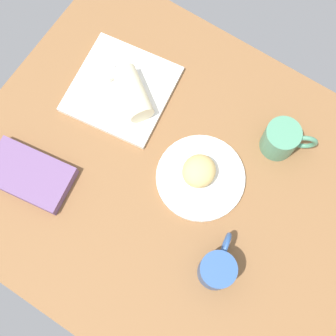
{
  "coord_description": "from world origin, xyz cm",
  "views": [
    {
      "loc": [
        15.19,
        -27.58,
        122.7
      ],
      "look_at": [
        -3.41,
        1.1,
        7.0
      ],
      "focal_mm": 50.6,
      "sensor_mm": 36.0,
      "label": 1
    }
  ],
  "objects_px": {
    "scone_pastry": "(199,171)",
    "second_mug": "(217,269)",
    "coffee_mug": "(282,139)",
    "breakfast_wrap": "(133,93)",
    "sauce_cup": "(106,73)",
    "square_plate": "(122,89)",
    "book_stack": "(29,175)",
    "round_plate": "(200,178)"
  },
  "relations": [
    {
      "from": "square_plate",
      "to": "sauce_cup",
      "type": "height_order",
      "value": "sauce_cup"
    },
    {
      "from": "scone_pastry",
      "to": "second_mug",
      "type": "xyz_separation_m",
      "value": [
        0.16,
        -0.18,
        0.01
      ]
    },
    {
      "from": "book_stack",
      "to": "second_mug",
      "type": "height_order",
      "value": "second_mug"
    },
    {
      "from": "square_plate",
      "to": "book_stack",
      "type": "bearing_deg",
      "value": -99.95
    },
    {
      "from": "round_plate",
      "to": "breakfast_wrap",
      "type": "relative_size",
      "value": 1.61
    },
    {
      "from": "scone_pastry",
      "to": "coffee_mug",
      "type": "bearing_deg",
      "value": 54.24
    },
    {
      "from": "square_plate",
      "to": "coffee_mug",
      "type": "height_order",
      "value": "coffee_mug"
    },
    {
      "from": "square_plate",
      "to": "sauce_cup",
      "type": "relative_size",
      "value": 4.61
    },
    {
      "from": "sauce_cup",
      "to": "square_plate",
      "type": "bearing_deg",
      "value": -9.62
    },
    {
      "from": "round_plate",
      "to": "sauce_cup",
      "type": "distance_m",
      "value": 0.39
    },
    {
      "from": "round_plate",
      "to": "scone_pastry",
      "type": "height_order",
      "value": "scone_pastry"
    },
    {
      "from": "round_plate",
      "to": "second_mug",
      "type": "bearing_deg",
      "value": -49.17
    },
    {
      "from": "scone_pastry",
      "to": "breakfast_wrap",
      "type": "xyz_separation_m",
      "value": [
        -0.26,
        0.08,
        0.01
      ]
    },
    {
      "from": "scone_pastry",
      "to": "breakfast_wrap",
      "type": "bearing_deg",
      "value": 161.84
    },
    {
      "from": "round_plate",
      "to": "square_plate",
      "type": "relative_size",
      "value": 0.89
    },
    {
      "from": "scone_pastry",
      "to": "book_stack",
      "type": "xyz_separation_m",
      "value": [
        -0.36,
        -0.24,
        -0.03
      ]
    },
    {
      "from": "scone_pastry",
      "to": "round_plate",
      "type": "bearing_deg",
      "value": -19.12
    },
    {
      "from": "square_plate",
      "to": "round_plate",
      "type": "bearing_deg",
      "value": -16.98
    },
    {
      "from": "sauce_cup",
      "to": "breakfast_wrap",
      "type": "bearing_deg",
      "value": -9.62
    },
    {
      "from": "coffee_mug",
      "to": "sauce_cup",
      "type": "bearing_deg",
      "value": -170.46
    },
    {
      "from": "book_stack",
      "to": "coffee_mug",
      "type": "xyz_separation_m",
      "value": [
        0.5,
        0.42,
        0.03
      ]
    },
    {
      "from": "round_plate",
      "to": "book_stack",
      "type": "relative_size",
      "value": 1.0
    },
    {
      "from": "round_plate",
      "to": "coffee_mug",
      "type": "relative_size",
      "value": 1.73
    },
    {
      "from": "coffee_mug",
      "to": "square_plate",
      "type": "bearing_deg",
      "value": -168.02
    },
    {
      "from": "sauce_cup",
      "to": "second_mug",
      "type": "xyz_separation_m",
      "value": [
        0.53,
        -0.29,
        0.02
      ]
    },
    {
      "from": "breakfast_wrap",
      "to": "book_stack",
      "type": "relative_size",
      "value": 0.62
    },
    {
      "from": "coffee_mug",
      "to": "second_mug",
      "type": "xyz_separation_m",
      "value": [
        0.03,
        -0.37,
        0.0
      ]
    },
    {
      "from": "sauce_cup",
      "to": "second_mug",
      "type": "distance_m",
      "value": 0.6
    },
    {
      "from": "second_mug",
      "to": "square_plate",
      "type": "bearing_deg",
      "value": 149.58
    },
    {
      "from": "round_plate",
      "to": "coffee_mug",
      "type": "distance_m",
      "value": 0.23
    },
    {
      "from": "round_plate",
      "to": "coffee_mug",
      "type": "height_order",
      "value": "coffee_mug"
    },
    {
      "from": "sauce_cup",
      "to": "book_stack",
      "type": "relative_size",
      "value": 0.24
    },
    {
      "from": "round_plate",
      "to": "square_plate",
      "type": "bearing_deg",
      "value": 163.02
    },
    {
      "from": "scone_pastry",
      "to": "square_plate",
      "type": "relative_size",
      "value": 0.35
    },
    {
      "from": "book_stack",
      "to": "square_plate",
      "type": "bearing_deg",
      "value": 80.05
    },
    {
      "from": "round_plate",
      "to": "second_mug",
      "type": "distance_m",
      "value": 0.24
    },
    {
      "from": "scone_pastry",
      "to": "breakfast_wrap",
      "type": "relative_size",
      "value": 0.63
    },
    {
      "from": "scone_pastry",
      "to": "coffee_mug",
      "type": "xyz_separation_m",
      "value": [
        0.13,
        0.19,
        0.01
      ]
    },
    {
      "from": "scone_pastry",
      "to": "second_mug",
      "type": "height_order",
      "value": "second_mug"
    },
    {
      "from": "breakfast_wrap",
      "to": "second_mug",
      "type": "distance_m",
      "value": 0.5
    },
    {
      "from": "breakfast_wrap",
      "to": "book_stack",
      "type": "distance_m",
      "value": 0.34
    },
    {
      "from": "round_plate",
      "to": "square_plate",
      "type": "xyz_separation_m",
      "value": [
        -0.31,
        0.1,
        0.0
      ]
    }
  ]
}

